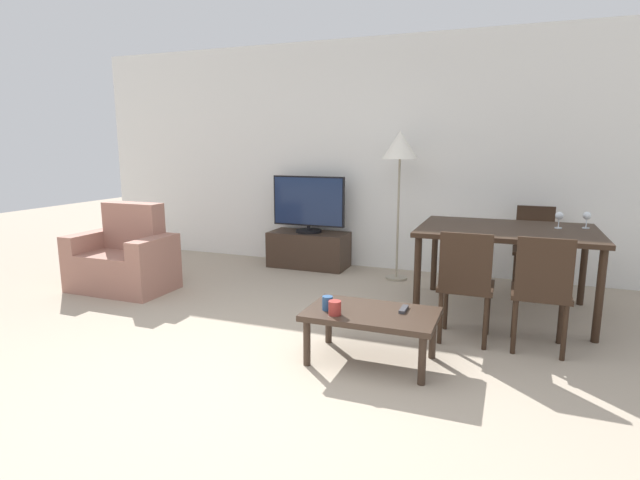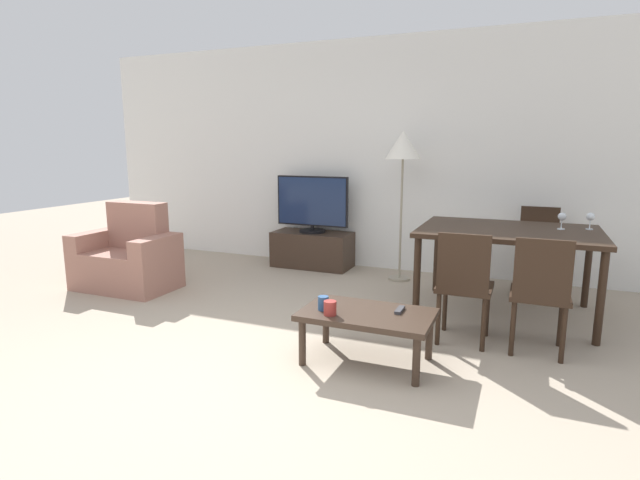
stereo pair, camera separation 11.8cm
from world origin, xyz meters
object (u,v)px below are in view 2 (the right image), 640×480
Objects in this scene: floor_lamp at (403,150)px; wine_glass_center at (562,218)px; dining_chair_near at (464,282)px; cup_white_near at (330,308)px; dining_table at (508,237)px; wine_glass_left at (590,218)px; dining_chair_far at (538,245)px; cup_colored_far at (323,303)px; remote_primary at (400,310)px; coffee_table at (367,318)px; dining_chair_near_right at (541,290)px; tv_stand at (312,249)px; armchair at (128,259)px; tv at (312,204)px.

wine_glass_center is at bearing -21.90° from floor_lamp.
cup_white_near is (-0.77, -0.74, -0.07)m from dining_chair_near.
dining_table is 10.19× the size of wine_glass_left.
cup_colored_far is (-1.37, -2.37, -0.07)m from dining_chair_far.
dining_chair_near is at bearing -61.69° from floor_lamp.
dining_table is at bearing -106.96° from dining_chair_far.
dining_chair_far is 1.68m from floor_lamp.
dining_table is 9.92× the size of remote_primary.
coffee_table is at bearing -133.83° from dining_chair_near.
remote_primary is (-0.88, -0.49, -0.11)m from dining_chair_near_right.
coffee_table is at bearing -119.76° from dining_table.
cup_colored_far is at bearing -132.55° from wine_glass_center.
remote_primary is at bearing 31.39° from cup_white_near.
floor_lamp is 2.57m from cup_white_near.
dining_chair_near_right is at bearing -73.04° from dining_table.
dining_table is 0.47m from wine_glass_center.
tv_stand is 0.59× the size of floor_lamp.
floor_lamp is at bearing -176.49° from dining_chair_far.
dining_chair_near_right is 0.53× the size of floor_lamp.
coffee_table is at bearing -154.54° from remote_primary.
armchair is 2.97m from coffee_table.
dining_table is 1.51m from remote_primary.
dining_chair_near reaches higher than tv_stand.
tv is at bearing 115.97° from cup_white_near.
remote_primary is 0.52m from cup_colored_far.
remote_primary is 2.08m from wine_glass_left.
tv_stand is 1.05× the size of tv.
tv_stand is 2.79m from coffee_table.
tv_stand is at bearing 115.95° from cup_white_near.
dining_table is (2.27, -0.95, 0.48)m from tv_stand.
cup_colored_far reaches higher than cup_white_near.
floor_lamp is at bearing 145.89° from dining_table.
remote_primary is (0.20, 0.10, 0.06)m from coffee_table.
tv_stand is at bearing 138.13° from dining_chair_near.
dining_chair_near is at bearing 43.81° from cup_white_near.
dining_chair_near is 0.62m from remote_primary.
armchair is 4.21m from wine_glass_center.
floor_lamp reaches higher than dining_chair_far.
floor_lamp is at bearing 90.49° from cup_colored_far.
dining_chair_near reaches higher than cup_white_near.
dining_chair_near is at bearing -106.96° from dining_chair_far.
remote_primary is at bearing -126.36° from dining_chair_near.
cup_white_near is at bearing -122.94° from dining_table.
tv_stand is 2.83m from remote_primary.
dining_chair_near is at bearing 53.64° from remote_primary.
dining_chair_near reaches higher than dining_table.
remote_primary is (0.51, -2.11, -1.05)m from floor_lamp.
coffee_table is 6.09× the size of wine_glass_left.
wine_glass_left is at bearing 21.13° from wine_glass_center.
wine_glass_left reaches higher than dining_chair_far.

